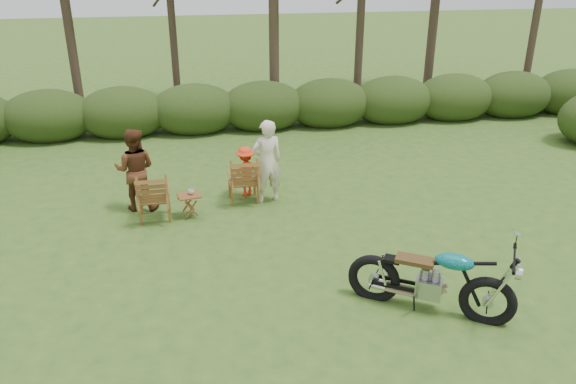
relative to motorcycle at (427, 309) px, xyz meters
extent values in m
plane|color=#2E501A|center=(-1.15, 0.52, 0.00)|extent=(80.00, 80.00, 0.00)
cylinder|color=#38291E|center=(-3.65, 12.72, 3.15)|extent=(0.24, 0.24, 6.30)
cylinder|color=#38291E|center=(2.35, 11.62, 3.24)|extent=(0.26, 0.26, 6.48)
cylinder|color=#38291E|center=(7.85, 10.52, 3.42)|extent=(0.24, 0.24, 6.84)
ellipsoid|color=#233D16|center=(-7.15, 9.52, 0.63)|extent=(2.52, 1.68, 1.51)
ellipsoid|color=#233D16|center=(-5.15, 9.52, 0.63)|extent=(2.52, 1.68, 1.51)
ellipsoid|color=#233D16|center=(-3.15, 9.52, 0.63)|extent=(2.52, 1.68, 1.51)
ellipsoid|color=#233D16|center=(-1.15, 9.52, 0.63)|extent=(2.52, 1.68, 1.51)
ellipsoid|color=#233D16|center=(0.85, 9.52, 0.63)|extent=(2.52, 1.68, 1.51)
ellipsoid|color=#233D16|center=(2.85, 9.52, 0.63)|extent=(2.52, 1.68, 1.51)
ellipsoid|color=#233D16|center=(4.85, 9.52, 0.63)|extent=(2.52, 1.68, 1.51)
ellipsoid|color=#233D16|center=(6.85, 9.52, 0.63)|extent=(2.52, 1.68, 1.51)
ellipsoid|color=#233D16|center=(8.85, 9.52, 0.63)|extent=(2.52, 1.68, 1.51)
imported|color=beige|center=(-3.35, 3.82, 0.52)|extent=(0.16, 0.16, 0.10)
imported|color=beige|center=(-1.77, 4.26, 0.00)|extent=(0.72, 0.54, 1.77)
imported|color=#532C17|center=(-4.43, 4.36, 0.00)|extent=(0.91, 0.76, 1.70)
imported|color=red|center=(-2.19, 4.64, 0.00)|extent=(0.81, 0.65, 1.09)
camera|label=1|loc=(-3.25, -6.48, 4.92)|focal=35.00mm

